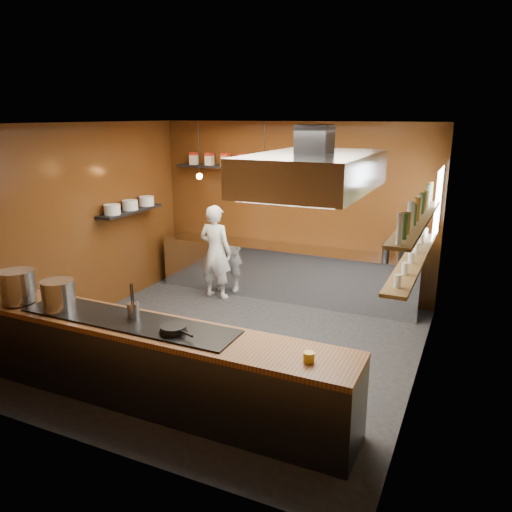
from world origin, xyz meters
The scene contains 26 objects.
floor centered at (0.00, 0.00, 0.00)m, with size 5.00×5.00×0.00m, color black.
back_wall centered at (0.00, 2.50, 1.50)m, with size 5.00×5.00×0.00m, color #3F1B0B.
left_wall centered at (-2.50, 0.00, 1.50)m, with size 5.00×5.00×0.00m, color #3F1B0B.
right_wall centered at (2.50, 0.00, 1.50)m, with size 5.00×5.00×0.00m, color #4B452A.
ceiling centered at (0.00, 0.00, 3.00)m, with size 5.00×5.00×0.00m, color silver.
window_pane centered at (2.45, 1.70, 1.90)m, with size 1.00×1.00×0.00m, color white.
prep_counter centered at (0.00, 2.17, 0.45)m, with size 4.60×0.65×0.90m, color silver.
pass_counter centered at (0.00, -1.60, 0.47)m, with size 4.40×0.72×0.94m.
tin_shelf centered at (-0.90, 2.36, 2.20)m, with size 2.60×0.26×0.04m, color black.
plate_shelf centered at (-2.34, 1.00, 1.55)m, with size 0.30×1.40×0.04m, color black.
bottle_shelf_upper centered at (2.34, 0.30, 1.92)m, with size 0.26×2.80×0.04m, color brown.
bottle_shelf_lower centered at (2.34, 0.30, 1.45)m, with size 0.26×2.80×0.04m, color brown.
extractor_hood centered at (1.30, -0.40, 2.51)m, with size 1.20×2.00×0.72m.
pendant_left centered at (-1.40, 1.70, 2.15)m, with size 0.10×0.10×0.95m.
pendant_right centered at (-0.20, 1.70, 2.15)m, with size 0.10×0.10×0.95m.
storage_tins centered at (-0.75, 2.36, 2.33)m, with size 2.43×0.13×0.22m.
plate_stacks centered at (-2.34, 1.00, 1.65)m, with size 0.26×1.16×0.16m.
bottles centered at (2.34, 0.30, 2.06)m, with size 0.06×2.66×0.24m.
wine_glasses centered at (2.34, 0.30, 1.53)m, with size 0.07×2.37×0.13m.
stockpot_large centered at (-1.92, -1.70, 1.13)m, with size 0.40×0.40×0.39m, color #BABCC1.
stockpot_small centered at (-1.30, -1.68, 1.11)m, with size 0.37×0.37×0.34m, color #BABDC2.
utensil_crock centered at (-0.36, -1.53, 1.03)m, with size 0.13×0.13×0.17m, color #BBBDC2.
frying_pan centered at (0.26, -1.68, 0.98)m, with size 0.45×0.29×0.07m.
butter_jar centered at (1.72, -1.67, 0.97)m, with size 0.10×0.10×0.09m, color gold.
espresso_machine centered at (2.10, 2.18, 1.08)m, with size 0.37×0.35×0.37m, color black.
chef centered at (-1.09, 1.64, 0.82)m, with size 0.60×0.39×1.64m, color white.
Camera 1 is at (2.99, -5.63, 3.10)m, focal length 35.00 mm.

